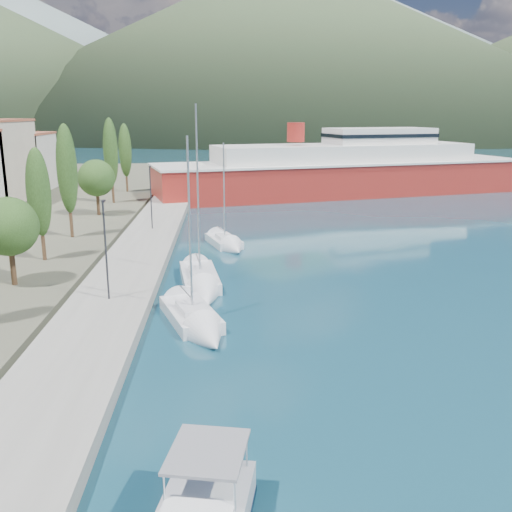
{
  "coord_description": "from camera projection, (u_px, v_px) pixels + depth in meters",
  "views": [
    {
      "loc": [
        -1.78,
        -19.14,
        11.94
      ],
      "look_at": [
        0.0,
        14.0,
        3.5
      ],
      "focal_mm": 40.0,
      "sensor_mm": 36.0,
      "label": 1
    }
  ],
  "objects": [
    {
      "name": "sailboat_mid",
      "position": [
        202.0,
        287.0,
        38.76
      ],
      "size": [
        3.64,
        9.55,
        13.4
      ],
      "color": "silver",
      "rests_on": "ground"
    },
    {
      "name": "sailboat_near",
      "position": [
        200.0,
        327.0,
        31.67
      ],
      "size": [
        4.85,
        8.44,
        11.62
      ],
      "color": "silver",
      "rests_on": "ground"
    },
    {
      "name": "lamp_posts",
      "position": [
        102.0,
        250.0,
        33.21
      ],
      "size": [
        0.15,
        46.57,
        6.06
      ],
      "color": "#2D2D33",
      "rests_on": "quay"
    },
    {
      "name": "quay",
      "position": [
        137.0,
        258.0,
        46.15
      ],
      "size": [
        5.0,
        88.0,
        0.8
      ],
      "primitive_type": "cube",
      "color": "gray",
      "rests_on": "ground"
    },
    {
      "name": "tree_row",
      "position": [
        65.0,
        184.0,
        50.26
      ],
      "size": [
        4.03,
        63.99,
        10.53
      ],
      "color": "#47301E",
      "rests_on": "land_strip"
    },
    {
      "name": "hills_far",
      "position": [
        355.0,
        48.0,
        608.45
      ],
      "size": [
        1480.0,
        900.0,
        180.0
      ],
      "color": "slate",
      "rests_on": "ground"
    },
    {
      "name": "hills_near",
      "position": [
        375.0,
        53.0,
        375.01
      ],
      "size": [
        1010.0,
        520.0,
        115.0
      ],
      "color": "#3A4B2E",
      "rests_on": "ground"
    },
    {
      "name": "sailboat_far",
      "position": [
        229.0,
        245.0,
        50.98
      ],
      "size": [
        4.18,
        7.23,
        10.13
      ],
      "color": "silver",
      "rests_on": "ground"
    },
    {
      "name": "ground",
      "position": [
        232.0,
        162.0,
        137.68
      ],
      "size": [
        1400.0,
        1400.0,
        0.0
      ],
      "primitive_type": "plane",
      "color": "#164254"
    },
    {
      "name": "ferry",
      "position": [
        345.0,
        172.0,
        83.69
      ],
      "size": [
        56.48,
        25.52,
        10.99
      ],
      "color": "maroon",
      "rests_on": "ground"
    }
  ]
}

